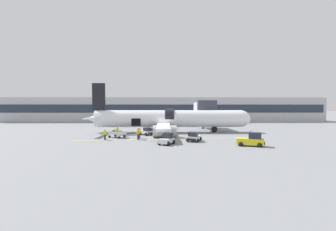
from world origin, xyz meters
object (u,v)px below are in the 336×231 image
(ground_crew_loader_b, at_px, (139,132))
(ground_crew_driver, at_px, (138,133))
(baggage_tug_rear, at_px, (167,140))
(ground_crew_supervisor, at_px, (105,134))
(ground_crew_loader_a, at_px, (117,130))
(baggage_tug_mid, at_px, (146,132))
(baggage_tug_spare, at_px, (194,137))
(baggage_tug_lead, at_px, (251,140))
(baggage_cart_loading, at_px, (117,134))
(airplane, at_px, (167,119))

(ground_crew_loader_b, height_order, ground_crew_driver, ground_crew_driver)
(baggage_tug_rear, xyz_separation_m, ground_crew_supervisor, (-9.24, 3.96, 0.24))
(baggage_tug_rear, height_order, ground_crew_loader_a, ground_crew_loader_a)
(baggage_tug_mid, xyz_separation_m, baggage_tug_spare, (7.39, -6.77, 0.02))
(baggage_tug_lead, relative_size, ground_crew_supervisor, 2.16)
(baggage_tug_lead, xyz_separation_m, ground_crew_supervisor, (-19.80, 5.38, 0.11))
(baggage_tug_rear, bearing_deg, ground_crew_driver, 136.72)
(baggage_tug_rear, relative_size, baggage_cart_loading, 0.75)
(ground_crew_loader_a, xyz_separation_m, ground_crew_loader_b, (4.28, -3.82, 0.09))
(ground_crew_loader_a, bearing_deg, ground_crew_driver, -50.23)
(baggage_tug_spare, distance_m, ground_crew_driver, 8.32)
(baggage_tug_mid, bearing_deg, baggage_tug_spare, -42.46)
(ground_crew_loader_b, bearing_deg, baggage_tug_spare, -19.64)
(airplane, distance_m, ground_crew_loader_b, 9.04)
(baggage_tug_rear, distance_m, baggage_cart_loading, 9.98)
(baggage_tug_mid, relative_size, ground_crew_supervisor, 1.58)
(baggage_cart_loading, relative_size, ground_crew_driver, 1.96)
(baggage_tug_mid, bearing_deg, baggage_cart_loading, -145.15)
(airplane, relative_size, baggage_cart_loading, 9.07)
(baggage_tug_rear, distance_m, ground_crew_loader_b, 6.84)
(airplane, bearing_deg, baggage_tug_mid, -134.48)
(baggage_tug_mid, height_order, baggage_cart_loading, baggage_tug_mid)
(baggage_tug_rear, distance_m, ground_crew_supervisor, 10.05)
(ground_crew_loader_a, bearing_deg, baggage_tug_spare, -28.42)
(airplane, xyz_separation_m, ground_crew_driver, (-4.51, -8.99, -1.61))
(baggage_cart_loading, distance_m, ground_crew_loader_b, 3.71)
(airplane, xyz_separation_m, baggage_tug_mid, (-3.75, -3.81, -1.99))
(ground_crew_supervisor, bearing_deg, airplane, 43.62)
(airplane, height_order, baggage_tug_lead, airplane)
(ground_crew_loader_a, relative_size, ground_crew_loader_b, 0.91)
(baggage_cart_loading, bearing_deg, baggage_tug_spare, -17.55)
(baggage_tug_mid, distance_m, ground_crew_loader_b, 3.94)
(baggage_cart_loading, distance_m, ground_crew_supervisor, 2.59)
(ground_crew_loader_b, bearing_deg, baggage_cart_loading, 167.37)
(ground_crew_driver, bearing_deg, baggage_cart_loading, 149.43)
(baggage_tug_lead, distance_m, baggage_tug_rear, 10.66)
(ground_crew_supervisor, bearing_deg, baggage_tug_lead, -15.20)
(baggage_tug_rear, xyz_separation_m, baggage_tug_spare, (3.90, 2.42, -0.01))
(baggage_tug_lead, height_order, ground_crew_supervisor, baggage_tug_lead)
(airplane, height_order, ground_crew_loader_a, airplane)
(baggage_tug_spare, bearing_deg, baggage_tug_mid, 137.54)
(baggage_tug_mid, relative_size, baggage_tug_spare, 0.86)
(ground_crew_loader_a, bearing_deg, ground_crew_supervisor, -97.63)
(airplane, bearing_deg, baggage_tug_lead, -54.43)
(airplane, xyz_separation_m, ground_crew_loader_b, (-4.51, -7.67, -1.63))
(baggage_tug_mid, xyz_separation_m, ground_crew_loader_a, (-5.05, -0.04, 0.27))
(baggage_tug_lead, bearing_deg, ground_crew_supervisor, 164.80)
(airplane, distance_m, ground_crew_supervisor, 13.21)
(baggage_tug_spare, height_order, ground_crew_supervisor, ground_crew_supervisor)
(baggage_cart_loading, xyz_separation_m, ground_crew_loader_b, (3.61, -0.81, 0.37))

